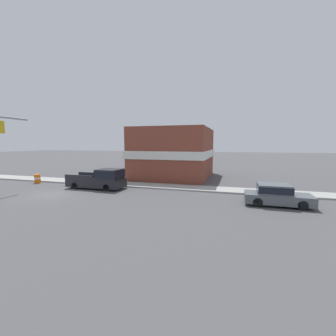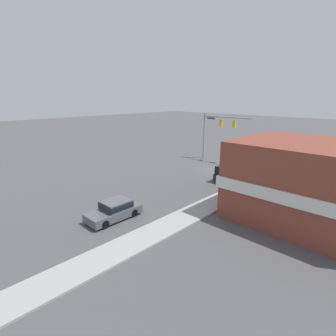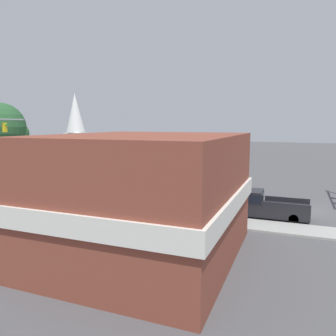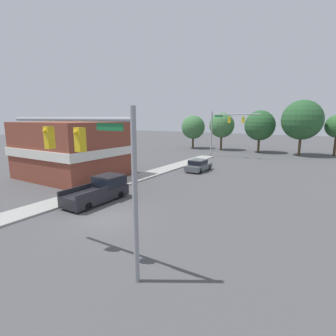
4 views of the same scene
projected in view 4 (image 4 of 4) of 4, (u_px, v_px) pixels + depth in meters
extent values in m
plane|color=#4C4C4F|center=(108.00, 219.00, 17.57)|extent=(200.00, 200.00, 0.00)
cube|color=#9E9E99|center=(54.00, 203.00, 20.50)|extent=(2.40, 60.00, 0.14)
cylinder|color=gray|center=(135.00, 199.00, 10.20)|extent=(0.22, 0.22, 7.10)
cylinder|color=gray|center=(65.00, 119.00, 11.61)|extent=(7.70, 0.18, 0.18)
cube|color=gold|center=(80.00, 140.00, 11.32)|extent=(0.36, 0.36, 1.05)
sphere|color=yellow|center=(76.00, 132.00, 11.09)|extent=(0.22, 0.22, 0.22)
cube|color=gold|center=(49.00, 138.00, 12.44)|extent=(0.36, 0.36, 1.05)
sphere|color=yellow|center=(45.00, 131.00, 12.21)|extent=(0.22, 0.22, 0.22)
cube|color=#196B38|center=(110.00, 127.00, 10.30)|extent=(1.40, 0.04, 0.30)
cylinder|color=gray|center=(211.00, 134.00, 45.21)|extent=(0.22, 0.22, 7.70)
cylinder|color=gray|center=(235.00, 114.00, 42.51)|extent=(8.01, 0.18, 0.18)
cube|color=gold|center=(229.00, 120.00, 43.16)|extent=(0.36, 0.36, 1.05)
sphere|color=green|center=(229.00, 118.00, 42.93)|extent=(0.22, 0.22, 0.22)
cube|color=gold|center=(243.00, 120.00, 41.98)|extent=(0.36, 0.36, 1.05)
sphere|color=green|center=(243.00, 118.00, 41.75)|extent=(0.22, 0.22, 0.22)
cube|color=#196B38|center=(219.00, 116.00, 44.01)|extent=(1.40, 0.04, 0.30)
cylinder|color=black|center=(197.00, 166.00, 34.92)|extent=(0.22, 0.66, 0.66)
cylinder|color=black|center=(209.00, 167.00, 34.05)|extent=(0.22, 0.66, 0.66)
cylinder|color=black|center=(188.00, 169.00, 32.63)|extent=(0.22, 0.66, 0.66)
cylinder|color=black|center=(200.00, 171.00, 31.77)|extent=(0.22, 0.66, 0.66)
cube|color=#51565B|center=(199.00, 167.00, 33.31)|extent=(1.90, 4.42, 0.65)
cube|color=#51565B|center=(198.00, 162.00, 32.96)|extent=(1.75, 2.12, 0.67)
cube|color=black|center=(198.00, 162.00, 32.96)|extent=(1.77, 2.20, 0.47)
cylinder|color=black|center=(104.00, 192.00, 22.85)|extent=(0.22, 0.66, 0.66)
cylinder|color=black|center=(120.00, 195.00, 21.89)|extent=(0.22, 0.66, 0.66)
cylinder|color=black|center=(71.00, 202.00, 19.99)|extent=(0.22, 0.66, 0.66)
cylinder|color=black|center=(88.00, 206.00, 19.03)|extent=(0.22, 0.66, 0.66)
cube|color=black|center=(96.00, 195.00, 20.89)|extent=(2.08, 5.53, 0.85)
cube|color=black|center=(109.00, 180.00, 21.98)|extent=(1.98, 2.10, 0.90)
cube|color=black|center=(109.00, 180.00, 21.98)|extent=(2.00, 2.18, 0.63)
cube|color=black|center=(75.00, 189.00, 20.28)|extent=(0.12, 3.13, 0.35)
cube|color=black|center=(93.00, 193.00, 19.26)|extent=(0.12, 3.13, 0.35)
cube|color=brown|center=(72.00, 150.00, 29.71)|extent=(10.49, 8.81, 6.21)
cube|color=silver|center=(72.00, 150.00, 29.72)|extent=(10.79, 9.11, 0.90)
cylinder|color=#4C3823|center=(193.00, 143.00, 57.92)|extent=(0.44, 0.44, 2.33)
sphere|color=#3D703D|center=(193.00, 127.00, 57.26)|extent=(5.08, 5.08, 5.08)
cylinder|color=#4C3823|center=(221.00, 143.00, 54.93)|extent=(0.44, 0.44, 2.83)
sphere|color=#3D703D|center=(222.00, 125.00, 54.23)|extent=(5.14, 5.14, 5.14)
cylinder|color=#4C3823|center=(258.00, 146.00, 50.88)|extent=(0.44, 0.44, 2.63)
sphere|color=#28562D|center=(260.00, 125.00, 50.14)|extent=(5.73, 5.73, 5.73)
cylinder|color=#4C3823|center=(299.00, 147.00, 46.69)|extent=(0.44, 0.44, 3.17)
sphere|color=#28562D|center=(302.00, 120.00, 45.80)|extent=(6.92, 6.92, 6.92)
cylinder|color=#4C3823|center=(335.00, 146.00, 46.20)|extent=(0.44, 0.44, 3.42)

